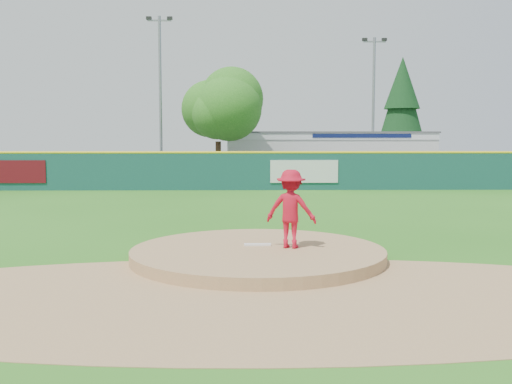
{
  "coord_description": "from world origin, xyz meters",
  "views": [
    {
      "loc": [
        -0.28,
        -12.23,
        2.54
      ],
      "look_at": [
        0.0,
        2.0,
        1.3
      ],
      "focal_mm": 40.0,
      "sensor_mm": 36.0,
      "label": 1
    }
  ],
  "objects_px": {
    "van": "(280,172)",
    "light_pole_left": "(160,90)",
    "conifer_tree": "(402,107)",
    "deciduous_tree": "(218,111)",
    "pitcher": "(291,209)",
    "light_pole_right": "(373,100)",
    "playground_slide": "(40,172)",
    "pool_building_grp": "(325,154)"
  },
  "relations": [
    {
      "from": "van",
      "to": "light_pole_left",
      "type": "xyz_separation_m",
      "value": [
        -8.04,
        2.47,
        5.44
      ]
    },
    {
      "from": "conifer_tree",
      "to": "light_pole_left",
      "type": "xyz_separation_m",
      "value": [
        -19.0,
        -9.0,
        0.51
      ]
    },
    {
      "from": "van",
      "to": "deciduous_tree",
      "type": "bearing_deg",
      "value": 78.24
    },
    {
      "from": "pitcher",
      "to": "light_pole_right",
      "type": "distance_m",
      "value": 30.45
    },
    {
      "from": "deciduous_tree",
      "to": "conifer_tree",
      "type": "relative_size",
      "value": 0.77
    },
    {
      "from": "van",
      "to": "light_pole_left",
      "type": "height_order",
      "value": "light_pole_left"
    },
    {
      "from": "playground_slide",
      "to": "light_pole_left",
      "type": "xyz_separation_m",
      "value": [
        6.65,
        4.64,
        5.3
      ]
    },
    {
      "from": "pitcher",
      "to": "van",
      "type": "distance_m",
      "value": 24.53
    },
    {
      "from": "playground_slide",
      "to": "deciduous_tree",
      "type": "xyz_separation_m",
      "value": [
        10.65,
        2.64,
        3.81
      ]
    },
    {
      "from": "van",
      "to": "light_pole_right",
      "type": "distance_m",
      "value": 9.63
    },
    {
      "from": "pitcher",
      "to": "light_pole_right",
      "type": "height_order",
      "value": "light_pole_right"
    },
    {
      "from": "playground_slide",
      "to": "light_pole_right",
      "type": "bearing_deg",
      "value": 17.04
    },
    {
      "from": "pool_building_grp",
      "to": "deciduous_tree",
      "type": "distance_m",
      "value": 11.01
    },
    {
      "from": "playground_slide",
      "to": "pitcher",
      "type": "bearing_deg",
      "value": -59.07
    },
    {
      "from": "van",
      "to": "light_pole_left",
      "type": "relative_size",
      "value": 0.39
    },
    {
      "from": "deciduous_tree",
      "to": "light_pole_right",
      "type": "relative_size",
      "value": 0.74
    },
    {
      "from": "pool_building_grp",
      "to": "deciduous_tree",
      "type": "relative_size",
      "value": 2.07
    },
    {
      "from": "pitcher",
      "to": "van",
      "type": "relative_size",
      "value": 0.4
    },
    {
      "from": "pitcher",
      "to": "deciduous_tree",
      "type": "distance_m",
      "value": 25.34
    },
    {
      "from": "van",
      "to": "light_pole_right",
      "type": "relative_size",
      "value": 0.43
    },
    {
      "from": "conifer_tree",
      "to": "light_pole_left",
      "type": "distance_m",
      "value": 21.03
    },
    {
      "from": "light_pole_left",
      "to": "pitcher",
      "type": "bearing_deg",
      "value": -76.0
    },
    {
      "from": "deciduous_tree",
      "to": "conifer_tree",
      "type": "xyz_separation_m",
      "value": [
        15.0,
        11.0,
        0.99
      ]
    },
    {
      "from": "van",
      "to": "deciduous_tree",
      "type": "distance_m",
      "value": 5.66
    },
    {
      "from": "pitcher",
      "to": "light_pole_right",
      "type": "relative_size",
      "value": 0.17
    },
    {
      "from": "playground_slide",
      "to": "deciduous_tree",
      "type": "distance_m",
      "value": 11.62
    },
    {
      "from": "pitcher",
      "to": "deciduous_tree",
      "type": "bearing_deg",
      "value": -65.66
    },
    {
      "from": "deciduous_tree",
      "to": "light_pole_left",
      "type": "height_order",
      "value": "light_pole_left"
    },
    {
      "from": "conifer_tree",
      "to": "light_pole_right",
      "type": "xyz_separation_m",
      "value": [
        -4.0,
        -7.0,
        0.0
      ]
    },
    {
      "from": "van",
      "to": "conifer_tree",
      "type": "height_order",
      "value": "conifer_tree"
    },
    {
      "from": "van",
      "to": "deciduous_tree",
      "type": "relative_size",
      "value": 0.58
    },
    {
      "from": "pool_building_grp",
      "to": "light_pole_left",
      "type": "xyz_separation_m",
      "value": [
        -12.0,
        -4.99,
        4.39
      ]
    },
    {
      "from": "van",
      "to": "conifer_tree",
      "type": "relative_size",
      "value": 0.45
    },
    {
      "from": "pitcher",
      "to": "light_pole_left",
      "type": "bearing_deg",
      "value": -57.88
    },
    {
      "from": "deciduous_tree",
      "to": "conifer_tree",
      "type": "height_order",
      "value": "conifer_tree"
    },
    {
      "from": "conifer_tree",
      "to": "light_pole_left",
      "type": "bearing_deg",
      "value": -154.65
    },
    {
      "from": "pool_building_grp",
      "to": "conifer_tree",
      "type": "bearing_deg",
      "value": 29.78
    },
    {
      "from": "pitcher",
      "to": "pool_building_grp",
      "type": "height_order",
      "value": "pool_building_grp"
    },
    {
      "from": "van",
      "to": "pool_building_grp",
      "type": "height_order",
      "value": "pool_building_grp"
    },
    {
      "from": "playground_slide",
      "to": "deciduous_tree",
      "type": "height_order",
      "value": "deciduous_tree"
    },
    {
      "from": "pool_building_grp",
      "to": "deciduous_tree",
      "type": "xyz_separation_m",
      "value": [
        -8.0,
        -6.99,
        2.89
      ]
    },
    {
      "from": "pitcher",
      "to": "playground_slide",
      "type": "height_order",
      "value": "pitcher"
    }
  ]
}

